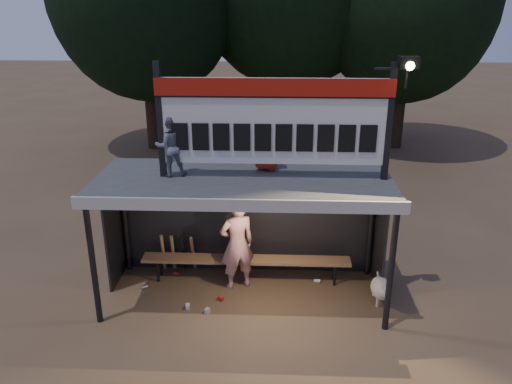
% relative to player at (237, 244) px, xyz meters
% --- Properties ---
extents(ground, '(80.00, 80.00, 0.00)m').
position_rel_player_xyz_m(ground, '(0.15, -0.31, -0.90)').
color(ground, brown).
rests_on(ground, ground).
extents(player, '(0.78, 0.66, 1.81)m').
position_rel_player_xyz_m(player, '(0.00, 0.00, 0.00)').
color(player, white).
rests_on(player, ground).
extents(child_a, '(0.60, 0.53, 1.03)m').
position_rel_player_xyz_m(child_a, '(-1.07, -0.27, 1.93)').
color(child_a, slate).
rests_on(child_a, dugout_shelter).
extents(child_b, '(0.57, 0.42, 1.06)m').
position_rel_player_xyz_m(child_b, '(0.53, 0.11, 1.94)').
color(child_b, '#B42E1B').
rests_on(child_b, dugout_shelter).
extents(dugout_shelter, '(5.10, 2.08, 2.32)m').
position_rel_player_xyz_m(dugout_shelter, '(0.15, -0.06, 0.94)').
color(dugout_shelter, '#3E3E41').
rests_on(dugout_shelter, ground).
extents(scoreboard_assembly, '(4.10, 0.27, 1.99)m').
position_rel_player_xyz_m(scoreboard_assembly, '(0.70, -0.32, 2.42)').
color(scoreboard_assembly, black).
rests_on(scoreboard_assembly, dugout_shelter).
extents(bench, '(4.00, 0.35, 0.48)m').
position_rel_player_xyz_m(bench, '(0.15, 0.24, -0.47)').
color(bench, '#936945').
rests_on(bench, ground).
extents(tree_right, '(6.08, 6.08, 8.72)m').
position_rel_player_xyz_m(tree_right, '(5.15, 10.19, 4.28)').
color(tree_right, black).
rests_on(tree_right, ground).
extents(dog, '(0.36, 0.81, 0.49)m').
position_rel_player_xyz_m(dog, '(2.62, -0.43, -0.62)').
color(dog, silver).
rests_on(dog, ground).
extents(bats, '(0.68, 0.35, 0.84)m').
position_rel_player_xyz_m(bats, '(-1.22, 0.51, -0.47)').
color(bats, '#A4784C').
rests_on(bats, ground).
extents(litter, '(3.42, 1.36, 0.08)m').
position_rel_player_xyz_m(litter, '(-0.51, -0.30, -0.87)').
color(litter, '#B0201E').
rests_on(litter, ground).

